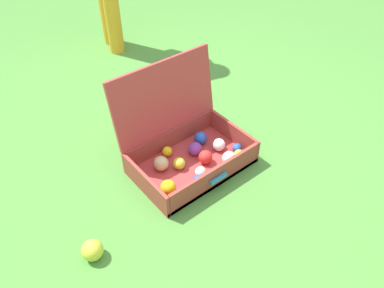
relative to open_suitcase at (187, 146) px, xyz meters
The scene contains 3 objects.
ground_plane 0.12m from the open_suitcase, 105.36° to the left, with size 16.00×16.00×0.00m, color #4C8C38.
open_suitcase is the anchor object (origin of this frame).
stray_ball_on_grass 0.74m from the open_suitcase, 163.05° to the right, with size 0.10×0.10×0.10m, color #CCDB38.
Camera 1 is at (-0.93, -1.21, 1.48)m, focal length 34.80 mm.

